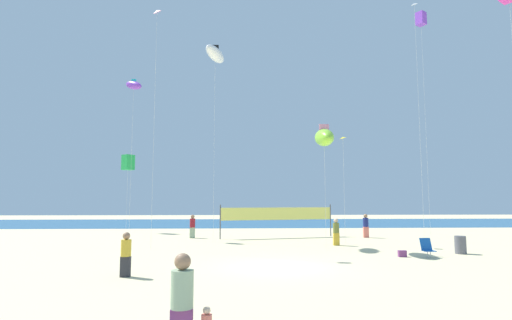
{
  "coord_description": "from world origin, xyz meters",
  "views": [
    {
      "loc": [
        -1.63,
        -16.31,
        2.64
      ],
      "look_at": [
        -0.51,
        7.25,
        5.09
      ],
      "focal_mm": 27.85,
      "sensor_mm": 36.0,
      "label": 1
    }
  ],
  "objects_px": {
    "kite_violet_box": "(421,19)",
    "beach_handbag": "(402,254)",
    "beachgoer_mustard_shirt": "(126,253)",
    "kite_green_box": "(128,162)",
    "kite_yellow_diamond": "(343,141)",
    "volleyball_net": "(278,215)",
    "beachgoer_olive_shirt": "(336,231)",
    "kite_violet_inflatable": "(134,85)",
    "mother_figure": "(182,300)",
    "folding_beach_chair": "(427,247)",
    "kite_white_diamond": "(415,24)",
    "trash_barrel": "(460,245)",
    "beachgoer_navy_shirt": "(366,225)",
    "kite_lime_inflatable": "(324,138)",
    "beachgoer_maroon_shirt": "(192,225)",
    "kite_pink_diamond": "(156,19)",
    "kite_white_inflatable": "(215,54)"
  },
  "relations": [
    {
      "from": "volleyball_net",
      "to": "kite_green_box",
      "type": "relative_size",
      "value": 1.25
    },
    {
      "from": "mother_figure",
      "to": "beachgoer_navy_shirt",
      "type": "height_order",
      "value": "mother_figure"
    },
    {
      "from": "kite_green_box",
      "to": "trash_barrel",
      "type": "bearing_deg",
      "value": -36.26
    },
    {
      "from": "kite_white_diamond",
      "to": "kite_violet_box",
      "type": "relative_size",
      "value": 0.89
    },
    {
      "from": "beachgoer_navy_shirt",
      "to": "kite_yellow_diamond",
      "type": "distance_m",
      "value": 7.57
    },
    {
      "from": "mother_figure",
      "to": "kite_green_box",
      "type": "bearing_deg",
      "value": 79.37
    },
    {
      "from": "kite_white_diamond",
      "to": "kite_violet_box",
      "type": "xyz_separation_m",
      "value": [
        3.06,
        5.36,
        2.95
      ]
    },
    {
      "from": "kite_white_diamond",
      "to": "folding_beach_chair",
      "type": "bearing_deg",
      "value": -114.65
    },
    {
      "from": "beachgoer_olive_shirt",
      "to": "kite_white_diamond",
      "type": "bearing_deg",
      "value": -15.79
    },
    {
      "from": "beachgoer_mustard_shirt",
      "to": "kite_violet_box",
      "type": "xyz_separation_m",
      "value": [
        19.2,
        16.62,
        16.95
      ]
    },
    {
      "from": "folding_beach_chair",
      "to": "kite_white_inflatable",
      "type": "height_order",
      "value": "kite_white_inflatable"
    },
    {
      "from": "beachgoer_maroon_shirt",
      "to": "beachgoer_navy_shirt",
      "type": "relative_size",
      "value": 0.98
    },
    {
      "from": "beachgoer_navy_shirt",
      "to": "kite_green_box",
      "type": "xyz_separation_m",
      "value": [
        -19.0,
        6.25,
        5.11
      ]
    },
    {
      "from": "beachgoer_mustard_shirt",
      "to": "folding_beach_chair",
      "type": "relative_size",
      "value": 1.75
    },
    {
      "from": "volleyball_net",
      "to": "kite_white_inflatable",
      "type": "xyz_separation_m",
      "value": [
        -4.52,
        -2.81,
        11.03
      ]
    },
    {
      "from": "beachgoer_olive_shirt",
      "to": "kite_pink_diamond",
      "type": "relative_size",
      "value": 0.11
    },
    {
      "from": "beachgoer_maroon_shirt",
      "to": "beachgoer_olive_shirt",
      "type": "xyz_separation_m",
      "value": [
        9.19,
        -5.25,
        -0.03
      ]
    },
    {
      "from": "beachgoer_mustard_shirt",
      "to": "beach_handbag",
      "type": "xyz_separation_m",
      "value": [
        11.79,
        4.45,
        -0.68
      ]
    },
    {
      "from": "kite_pink_diamond",
      "to": "kite_yellow_diamond",
      "type": "bearing_deg",
      "value": 8.81
    },
    {
      "from": "folding_beach_chair",
      "to": "kite_violet_inflatable",
      "type": "height_order",
      "value": "kite_violet_inflatable"
    },
    {
      "from": "beachgoer_maroon_shirt",
      "to": "kite_violet_box",
      "type": "relative_size",
      "value": 0.09
    },
    {
      "from": "kite_white_diamond",
      "to": "kite_yellow_diamond",
      "type": "distance_m",
      "value": 10.14
    },
    {
      "from": "kite_violet_box",
      "to": "beach_handbag",
      "type": "bearing_deg",
      "value": -121.36
    },
    {
      "from": "kite_green_box",
      "to": "kite_white_diamond",
      "type": "height_order",
      "value": "kite_white_diamond"
    },
    {
      "from": "mother_figure",
      "to": "beachgoer_mustard_shirt",
      "type": "height_order",
      "value": "mother_figure"
    },
    {
      "from": "mother_figure",
      "to": "folding_beach_chair",
      "type": "height_order",
      "value": "mother_figure"
    },
    {
      "from": "kite_violet_box",
      "to": "kite_yellow_diamond",
      "type": "distance_m",
      "value": 15.69
    },
    {
      "from": "trash_barrel",
      "to": "kite_green_box",
      "type": "height_order",
      "value": "kite_green_box"
    },
    {
      "from": "volleyball_net",
      "to": "folding_beach_chair",
      "type": "bearing_deg",
      "value": -60.11
    },
    {
      "from": "mother_figure",
      "to": "kite_white_diamond",
      "type": "xyz_separation_m",
      "value": [
        13.18,
        18.53,
        13.9
      ]
    },
    {
      "from": "beachgoer_olive_shirt",
      "to": "kite_white_diamond",
      "type": "height_order",
      "value": "kite_white_diamond"
    },
    {
      "from": "kite_white_inflatable",
      "to": "beachgoer_mustard_shirt",
      "type": "bearing_deg",
      "value": -101.17
    },
    {
      "from": "beachgoer_mustard_shirt",
      "to": "kite_yellow_diamond",
      "type": "xyz_separation_m",
      "value": [
        10.57,
        10.06,
        5.6
      ]
    },
    {
      "from": "kite_violet_inflatable",
      "to": "kite_pink_diamond",
      "type": "relative_size",
      "value": 0.85
    },
    {
      "from": "beachgoer_maroon_shirt",
      "to": "kite_violet_inflatable",
      "type": "bearing_deg",
      "value": 71.25
    },
    {
      "from": "kite_green_box",
      "to": "kite_violet_inflatable",
      "type": "bearing_deg",
      "value": -72.53
    },
    {
      "from": "mother_figure",
      "to": "beachgoer_mustard_shirt",
      "type": "relative_size",
      "value": 1.12
    },
    {
      "from": "beachgoer_navy_shirt",
      "to": "kite_violet_inflatable",
      "type": "xyz_separation_m",
      "value": [
        -17.3,
        0.84,
        10.47
      ]
    },
    {
      "from": "beachgoer_mustard_shirt",
      "to": "kite_white_diamond",
      "type": "height_order",
      "value": "kite_white_diamond"
    },
    {
      "from": "mother_figure",
      "to": "folding_beach_chair",
      "type": "distance_m",
      "value": 15.23
    },
    {
      "from": "beach_handbag",
      "to": "kite_green_box",
      "type": "bearing_deg",
      "value": 137.06
    },
    {
      "from": "kite_green_box",
      "to": "kite_white_diamond",
      "type": "distance_m",
      "value": 25.35
    },
    {
      "from": "kite_violet_box",
      "to": "kite_yellow_diamond",
      "type": "relative_size",
      "value": 2.73
    },
    {
      "from": "folding_beach_chair",
      "to": "kite_lime_inflatable",
      "type": "height_order",
      "value": "kite_lime_inflatable"
    },
    {
      "from": "folding_beach_chair",
      "to": "kite_violet_box",
      "type": "distance_m",
      "value": 22.19
    },
    {
      "from": "beachgoer_navy_shirt",
      "to": "kite_lime_inflatable",
      "type": "height_order",
      "value": "kite_lime_inflatable"
    },
    {
      "from": "beachgoer_maroon_shirt",
      "to": "beach_handbag",
      "type": "relative_size",
      "value": 4.39
    },
    {
      "from": "trash_barrel",
      "to": "volleyball_net",
      "type": "xyz_separation_m",
      "value": [
        -8.32,
        9.36,
        1.2
      ]
    },
    {
      "from": "beachgoer_mustard_shirt",
      "to": "beachgoer_olive_shirt",
      "type": "height_order",
      "value": "beachgoer_olive_shirt"
    },
    {
      "from": "kite_green_box",
      "to": "kite_yellow_diamond",
      "type": "relative_size",
      "value": 0.99
    }
  ]
}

